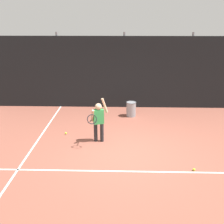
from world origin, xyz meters
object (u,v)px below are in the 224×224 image
at_px(tennis_player, 98,119).
at_px(tennis_ball_1, 66,133).
at_px(tennis_ball_0, 194,169).
at_px(ball_hopper, 131,109).
at_px(tennis_ball_3, 100,110).

relative_size(tennis_player, tennis_ball_1, 20.46).
bearing_deg(tennis_ball_1, tennis_ball_0, -30.69).
bearing_deg(ball_hopper, tennis_player, -114.84).
height_order(tennis_player, tennis_ball_3, tennis_player).
bearing_deg(tennis_ball_1, tennis_player, -24.81).
relative_size(tennis_ball_0, tennis_ball_3, 1.00).
height_order(tennis_ball_0, tennis_ball_3, same).
bearing_deg(ball_hopper, tennis_ball_3, 156.08).
height_order(ball_hopper, tennis_ball_3, ball_hopper).
bearing_deg(tennis_player, ball_hopper, 48.79).
bearing_deg(tennis_ball_3, ball_hopper, -23.92).
distance_m(ball_hopper, tennis_ball_1, 2.84).
bearing_deg(tennis_player, tennis_ball_0, -49.49).
relative_size(ball_hopper, tennis_ball_0, 8.52).
distance_m(tennis_ball_1, tennis_ball_3, 2.53).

